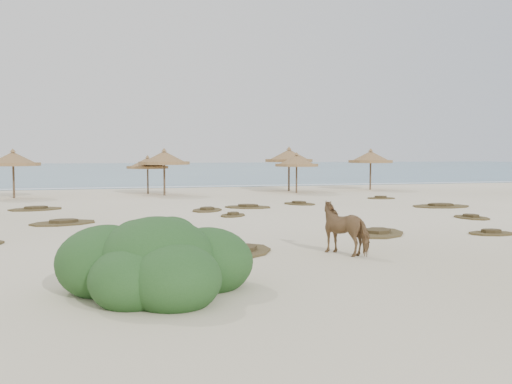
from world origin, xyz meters
TOP-DOWN VIEW (x-y plane):
  - ground at (0.00, 0.00)m, footprint 160.00×160.00m
  - ocean at (0.00, 75.00)m, footprint 200.00×100.00m
  - foam_line at (0.00, 26.00)m, footprint 70.00×0.60m
  - palapa_1 at (-11.57, 17.83)m, footprint 3.86×3.86m
  - palapa_2 at (-3.87, 19.50)m, footprint 3.22×3.22m
  - palapa_3 at (-2.98, 17.80)m, footprint 3.92×3.92m
  - palapa_4 at (5.50, 17.68)m, footprint 3.54×3.54m
  - palapa_5 at (5.66, 19.77)m, footprint 3.33×3.33m
  - palapa_6 at (11.58, 19.43)m, footprint 3.28×3.28m
  - horse at (-0.38, -3.66)m, footprint 1.48×1.74m
  - bush at (-5.50, -6.68)m, footprint 3.75×3.30m
  - scrub_1 at (-7.97, 4.72)m, footprint 2.81×2.29m
  - scrub_2 at (-1.36, 5.66)m, footprint 1.58×1.74m
  - scrub_3 at (0.10, 8.94)m, footprint 2.63×2.23m
  - scrub_4 at (7.71, 2.45)m, footprint 1.28×1.80m
  - scrub_5 at (9.25, 7.01)m, footprint 2.95×2.00m
  - scrub_6 at (-9.58, 10.46)m, footprint 2.77×2.21m
  - scrub_7 at (3.03, 9.97)m, footprint 1.98×2.19m
  - scrub_9 at (2.08, -0.61)m, footprint 2.71×2.94m
  - scrub_10 at (8.69, 12.15)m, footprint 1.79×1.39m
  - scrub_11 at (-2.93, -2.76)m, footprint 2.30×2.65m
  - scrub_12 at (5.58, -1.60)m, footprint 1.61×1.15m
  - scrub_13 at (-2.03, 8.03)m, footprint 2.00×2.32m

SIDE VIEW (x-z plane):
  - ground at x=0.00m, z-range 0.00..0.00m
  - ocean at x=0.00m, z-range 0.00..0.01m
  - foam_line at x=0.00m, z-range 0.00..0.01m
  - scrub_4 at x=7.71m, z-range -0.03..0.13m
  - scrub_9 at x=2.08m, z-range -0.03..0.13m
  - scrub_1 at x=-7.97m, z-range -0.03..0.13m
  - scrub_2 at x=-1.36m, z-range -0.03..0.13m
  - scrub_3 at x=0.10m, z-range -0.03..0.13m
  - scrub_5 at x=9.25m, z-range -0.03..0.13m
  - scrub_6 at x=-9.58m, z-range -0.03..0.13m
  - scrub_10 at x=8.69m, z-range -0.03..0.13m
  - scrub_11 at x=-2.93m, z-range -0.03..0.13m
  - scrub_12 at x=5.58m, z-range -0.03..0.13m
  - scrub_13 at x=-2.03m, z-range -0.03..0.13m
  - scrub_7 at x=3.03m, z-range -0.03..0.13m
  - bush at x=-5.50m, z-range -0.29..1.39m
  - horse at x=-0.38m, z-range 0.00..1.35m
  - palapa_2 at x=-3.87m, z-range 0.68..3.15m
  - palapa_4 at x=5.50m, z-range 0.73..3.38m
  - palapa_1 at x=-11.57m, z-range 0.79..3.65m
  - palapa_3 at x=-2.98m, z-range 0.80..3.71m
  - palapa_6 at x=11.58m, z-range 0.81..3.73m
  - palapa_5 at x=5.66m, z-range 0.84..3.88m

